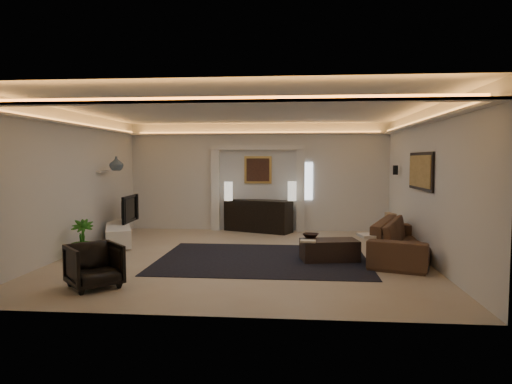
# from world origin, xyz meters

# --- Properties ---
(floor) EXTENTS (7.00, 7.00, 0.00)m
(floor) POSITION_xyz_m (0.00, 0.00, 0.00)
(floor) COLOR #C0B196
(floor) RESTS_ON ground
(ceiling) EXTENTS (7.00, 7.00, 0.00)m
(ceiling) POSITION_xyz_m (0.00, 0.00, 2.90)
(ceiling) COLOR white
(ceiling) RESTS_ON ground
(wall_back) EXTENTS (7.00, 0.00, 7.00)m
(wall_back) POSITION_xyz_m (0.00, 3.50, 1.45)
(wall_back) COLOR silver
(wall_back) RESTS_ON ground
(wall_front) EXTENTS (7.00, 0.00, 7.00)m
(wall_front) POSITION_xyz_m (0.00, -3.50, 1.45)
(wall_front) COLOR silver
(wall_front) RESTS_ON ground
(wall_left) EXTENTS (0.00, 7.00, 7.00)m
(wall_left) POSITION_xyz_m (-3.50, 0.00, 1.45)
(wall_left) COLOR silver
(wall_left) RESTS_ON ground
(wall_right) EXTENTS (0.00, 7.00, 7.00)m
(wall_right) POSITION_xyz_m (3.50, 0.00, 1.45)
(wall_right) COLOR silver
(wall_right) RESTS_ON ground
(cove_soffit) EXTENTS (7.00, 7.00, 0.04)m
(cove_soffit) POSITION_xyz_m (0.00, 0.00, 2.62)
(cove_soffit) COLOR silver
(cove_soffit) RESTS_ON ceiling
(daylight_slit) EXTENTS (0.25, 0.03, 1.00)m
(daylight_slit) POSITION_xyz_m (1.35, 3.48, 1.35)
(daylight_slit) COLOR white
(daylight_slit) RESTS_ON wall_back
(area_rug) EXTENTS (4.00, 3.00, 0.01)m
(area_rug) POSITION_xyz_m (0.40, -0.20, 0.01)
(area_rug) COLOR black
(area_rug) RESTS_ON ground
(pilaster_left) EXTENTS (0.22, 0.20, 2.20)m
(pilaster_left) POSITION_xyz_m (-1.15, 3.40, 1.10)
(pilaster_left) COLOR silver
(pilaster_left) RESTS_ON ground
(pilaster_right) EXTENTS (0.22, 0.20, 2.20)m
(pilaster_right) POSITION_xyz_m (1.15, 3.40, 1.10)
(pilaster_right) COLOR silver
(pilaster_right) RESTS_ON ground
(alcove_header) EXTENTS (2.52, 0.20, 0.12)m
(alcove_header) POSITION_xyz_m (0.00, 3.40, 2.25)
(alcove_header) COLOR silver
(alcove_header) RESTS_ON wall_back
(painting_frame) EXTENTS (0.74, 0.04, 0.74)m
(painting_frame) POSITION_xyz_m (0.00, 3.47, 1.65)
(painting_frame) COLOR tan
(painting_frame) RESTS_ON wall_back
(painting_canvas) EXTENTS (0.62, 0.02, 0.62)m
(painting_canvas) POSITION_xyz_m (0.00, 3.44, 1.65)
(painting_canvas) COLOR #4C2D1E
(painting_canvas) RESTS_ON wall_back
(art_panel_frame) EXTENTS (0.04, 1.64, 0.74)m
(art_panel_frame) POSITION_xyz_m (3.47, 0.30, 1.70)
(art_panel_frame) COLOR black
(art_panel_frame) RESTS_ON wall_right
(art_panel_gold) EXTENTS (0.02, 1.50, 0.62)m
(art_panel_gold) POSITION_xyz_m (3.44, 0.30, 1.70)
(art_panel_gold) COLOR tan
(art_panel_gold) RESTS_ON wall_right
(wall_sconce) EXTENTS (0.12, 0.12, 0.22)m
(wall_sconce) POSITION_xyz_m (3.38, 2.20, 1.68)
(wall_sconce) COLOR black
(wall_sconce) RESTS_ON wall_right
(wall_niche) EXTENTS (0.10, 0.55, 0.04)m
(wall_niche) POSITION_xyz_m (-3.44, 1.40, 1.65)
(wall_niche) COLOR silver
(wall_niche) RESTS_ON wall_left
(console) EXTENTS (1.89, 1.23, 0.90)m
(console) POSITION_xyz_m (0.02, 3.25, 0.40)
(console) COLOR black
(console) RESTS_ON ground
(lamp_left) EXTENTS (0.26, 0.26, 0.49)m
(lamp_left) POSITION_xyz_m (-0.74, 2.97, 1.09)
(lamp_left) COLOR silver
(lamp_left) RESTS_ON console
(lamp_right) EXTENTS (0.24, 0.24, 0.50)m
(lamp_right) POSITION_xyz_m (0.93, 3.09, 1.09)
(lamp_right) COLOR silver
(lamp_right) RESTS_ON console
(media_ledge) EXTENTS (1.28, 2.14, 0.39)m
(media_ledge) POSITION_xyz_m (-3.07, 1.27, 0.23)
(media_ledge) COLOR white
(media_ledge) RESTS_ON ground
(tv) EXTENTS (1.13, 0.20, 0.65)m
(tv) POSITION_xyz_m (-3.06, 1.76, 0.77)
(tv) COLOR black
(tv) RESTS_ON media_ledge
(figurine) EXTENTS (0.18, 0.18, 0.36)m
(figurine) POSITION_xyz_m (-3.15, 2.02, 0.64)
(figurine) COLOR #463626
(figurine) RESTS_ON media_ledge
(ginger_jar) EXTENTS (0.34, 0.34, 0.33)m
(ginger_jar) POSITION_xyz_m (-3.15, 1.46, 1.84)
(ginger_jar) COLOR #414E57
(ginger_jar) RESTS_ON wall_niche
(plant) EXTENTS (0.54, 0.54, 0.76)m
(plant) POSITION_xyz_m (-3.12, -0.40, 0.38)
(plant) COLOR #206015
(plant) RESTS_ON ground
(sofa) EXTENTS (2.77, 1.81, 0.75)m
(sofa) POSITION_xyz_m (3.15, 0.08, 0.38)
(sofa) COLOR black
(sofa) RESTS_ON ground
(throw_blanket) EXTENTS (0.56, 0.49, 0.05)m
(throw_blanket) POSITION_xyz_m (2.44, -0.53, 0.55)
(throw_blanket) COLOR silver
(throw_blanket) RESTS_ON sofa
(throw_pillow) EXTENTS (0.20, 0.38, 0.37)m
(throw_pillow) POSITION_xyz_m (3.15, 1.50, 0.55)
(throw_pillow) COLOR #98805F
(throw_pillow) RESTS_ON sofa
(coffee_table) EXTENTS (1.15, 0.76, 0.39)m
(coffee_table) POSITION_xyz_m (1.68, -0.20, 0.21)
(coffee_table) COLOR #302620
(coffee_table) RESTS_ON ground
(bowl) EXTENTS (0.39, 0.39, 0.08)m
(bowl) POSITION_xyz_m (1.33, 0.04, 0.45)
(bowl) COLOR black
(bowl) RESTS_ON coffee_table
(magazine) EXTENTS (0.30, 0.23, 0.03)m
(magazine) POSITION_xyz_m (1.26, -0.48, 0.42)
(magazine) COLOR beige
(magazine) RESTS_ON coffee_table
(armchair) EXTENTS (1.02, 1.02, 0.67)m
(armchair) POSITION_xyz_m (-1.98, -2.38, 0.33)
(armchair) COLOR black
(armchair) RESTS_ON ground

